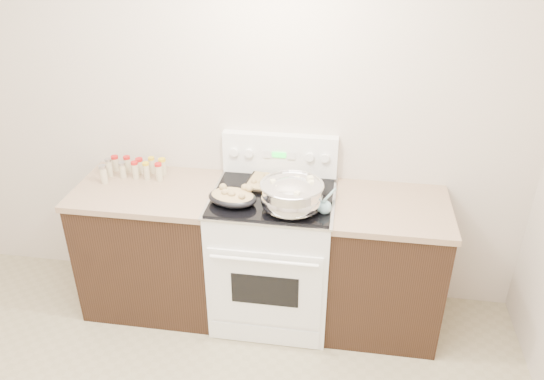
# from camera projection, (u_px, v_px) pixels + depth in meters

# --- Properties ---
(room_shell) EXTENTS (4.10, 3.60, 2.75)m
(room_shell) POSITION_uv_depth(u_px,v_px,m) (106.00, 192.00, 1.76)
(room_shell) COLOR beige
(room_shell) RESTS_ON ground
(counter_left) EXTENTS (0.93, 0.67, 0.92)m
(counter_left) POSITION_uv_depth(u_px,v_px,m) (155.00, 245.00, 3.66)
(counter_left) COLOR black
(counter_left) RESTS_ON ground
(counter_right) EXTENTS (0.73, 0.67, 0.92)m
(counter_right) POSITION_uv_depth(u_px,v_px,m) (384.00, 266.00, 3.45)
(counter_right) COLOR black
(counter_right) RESTS_ON ground
(kitchen_range) EXTENTS (0.78, 0.73, 1.22)m
(kitchen_range) POSITION_uv_depth(u_px,v_px,m) (273.00, 253.00, 3.53)
(kitchen_range) COLOR white
(kitchen_range) RESTS_ON ground
(mixing_bowl) EXTENTS (0.40, 0.40, 0.22)m
(mixing_bowl) POSITION_uv_depth(u_px,v_px,m) (292.00, 196.00, 3.11)
(mixing_bowl) COLOR silver
(mixing_bowl) RESTS_ON kitchen_range
(roasting_pan) EXTENTS (0.34, 0.27, 0.11)m
(roasting_pan) POSITION_uv_depth(u_px,v_px,m) (233.00, 197.00, 3.19)
(roasting_pan) COLOR black
(roasting_pan) RESTS_ON kitchen_range
(baking_sheet) EXTENTS (0.42, 0.32, 0.06)m
(baking_sheet) POSITION_uv_depth(u_px,v_px,m) (276.00, 184.00, 3.39)
(baking_sheet) COLOR black
(baking_sheet) RESTS_ON kitchen_range
(wooden_spoon) EXTENTS (0.10, 0.25, 0.04)m
(wooden_spoon) POSITION_uv_depth(u_px,v_px,m) (286.00, 205.00, 3.17)
(wooden_spoon) COLOR #AA854D
(wooden_spoon) RESTS_ON kitchen_range
(blue_ladle) EXTENTS (0.10, 0.28, 0.10)m
(blue_ladle) POSITION_uv_depth(u_px,v_px,m) (325.00, 206.00, 3.11)
(blue_ladle) COLOR #79A7B4
(blue_ladle) RESTS_ON kitchen_range
(spice_jars) EXTENTS (0.40, 0.24, 0.13)m
(spice_jars) POSITION_uv_depth(u_px,v_px,m) (134.00, 168.00, 3.55)
(spice_jars) COLOR #BFB28C
(spice_jars) RESTS_ON counter_left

